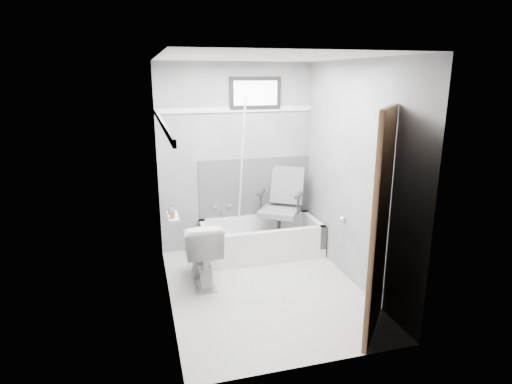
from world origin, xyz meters
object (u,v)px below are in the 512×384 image
object	(u,v)px
bathtub	(261,238)
soap_bottle_b	(171,209)
office_chair	(279,207)
toilet	(201,252)
door	(428,235)
soap_bottle_a	(172,213)

from	to	relation	value
bathtub	soap_bottle_b	bearing A→B (deg)	-144.85
office_chair	toilet	size ratio (longest dim) A/B	1.33
bathtub	toilet	xyz separation A→B (m)	(-0.85, -0.57, 0.15)
bathtub	office_chair	xyz separation A→B (m)	(0.25, 0.05, 0.39)
soap_bottle_b	door	bearing A→B (deg)	-35.83
bathtub	toilet	size ratio (longest dim) A/B	2.05
door	soap_bottle_b	xyz separation A→B (m)	(-1.92, 1.39, -0.04)
door	bathtub	bearing A→B (deg)	108.75
toilet	soap_bottle_a	bearing A→B (deg)	51.41
office_chair	soap_bottle_a	xyz separation A→B (m)	(-1.42, -1.01, 0.36)
office_chair	toilet	bearing A→B (deg)	-118.13
toilet	soap_bottle_b	bearing A→B (deg)	39.03
soap_bottle_a	bathtub	bearing A→B (deg)	39.48
bathtub	toilet	distance (m)	1.03
soap_bottle_a	soap_bottle_b	bearing A→B (deg)	90.00
office_chair	soap_bottle_a	size ratio (longest dim) A/B	9.65
toilet	door	world-z (taller)	door
toilet	soap_bottle_a	size ratio (longest dim) A/B	7.28
toilet	door	xyz separation A→B (m)	(1.60, -1.64, 0.64)
toilet	bathtub	bearing A→B (deg)	-145.97
door	soap_bottle_b	bearing A→B (deg)	144.17
bathtub	door	xyz separation A→B (m)	(0.75, -2.21, 0.79)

